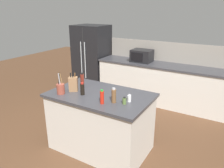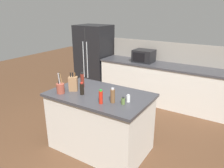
{
  "view_description": "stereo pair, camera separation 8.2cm",
  "coord_description": "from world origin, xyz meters",
  "px_view_note": "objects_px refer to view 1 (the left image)",
  "views": [
    {
      "loc": [
        1.69,
        -2.51,
        2.17
      ],
      "look_at": [
        0.0,
        0.35,
        0.99
      ],
      "focal_mm": 35.0,
      "sensor_mm": 36.0,
      "label": 1
    },
    {
      "loc": [
        1.76,
        -2.46,
        2.17
      ],
      "look_at": [
        0.0,
        0.35,
        0.99
      ],
      "focal_mm": 35.0,
      "sensor_mm": 36.0,
      "label": 2
    }
  ],
  "objects_px": {
    "refrigerator": "(92,57)",
    "vinegar_bottle": "(82,80)",
    "utensil_crock": "(61,88)",
    "hot_sauce_bottle": "(102,97)",
    "salt_shaker": "(129,98)",
    "pepper_grinder": "(114,96)",
    "soy_sauce_bottle": "(82,89)",
    "knife_block": "(73,84)",
    "microwave": "(142,56)",
    "spice_jar_oregano": "(124,101)"
  },
  "relations": [
    {
      "from": "refrigerator",
      "to": "microwave",
      "type": "height_order",
      "value": "refrigerator"
    },
    {
      "from": "knife_block",
      "to": "microwave",
      "type": "bearing_deg",
      "value": 55.31
    },
    {
      "from": "vinegar_bottle",
      "to": "spice_jar_oregano",
      "type": "bearing_deg",
      "value": -14.82
    },
    {
      "from": "salt_shaker",
      "to": "pepper_grinder",
      "type": "bearing_deg",
      "value": -141.71
    },
    {
      "from": "refrigerator",
      "to": "pepper_grinder",
      "type": "xyz_separation_m",
      "value": [
        2.1,
        -2.41,
        0.18
      ]
    },
    {
      "from": "knife_block",
      "to": "utensil_crock",
      "type": "xyz_separation_m",
      "value": [
        -0.09,
        -0.18,
        -0.03
      ]
    },
    {
      "from": "pepper_grinder",
      "to": "hot_sauce_bottle",
      "type": "height_order",
      "value": "pepper_grinder"
    },
    {
      "from": "refrigerator",
      "to": "salt_shaker",
      "type": "xyz_separation_m",
      "value": [
        2.27,
        -2.28,
        0.13
      ]
    },
    {
      "from": "hot_sauce_bottle",
      "to": "knife_block",
      "type": "bearing_deg",
      "value": 164.91
    },
    {
      "from": "refrigerator",
      "to": "spice_jar_oregano",
      "type": "bearing_deg",
      "value": -46.72
    },
    {
      "from": "knife_block",
      "to": "utensil_crock",
      "type": "bearing_deg",
      "value": -146.94
    },
    {
      "from": "utensil_crock",
      "to": "pepper_grinder",
      "type": "height_order",
      "value": "utensil_crock"
    },
    {
      "from": "refrigerator",
      "to": "vinegar_bottle",
      "type": "bearing_deg",
      "value": -57.68
    },
    {
      "from": "spice_jar_oregano",
      "to": "soy_sauce_bottle",
      "type": "bearing_deg",
      "value": -178.08
    },
    {
      "from": "knife_block",
      "to": "hot_sauce_bottle",
      "type": "height_order",
      "value": "knife_block"
    },
    {
      "from": "spice_jar_oregano",
      "to": "vinegar_bottle",
      "type": "relative_size",
      "value": 0.42
    },
    {
      "from": "knife_block",
      "to": "vinegar_bottle",
      "type": "height_order",
      "value": "knife_block"
    },
    {
      "from": "microwave",
      "to": "salt_shaker",
      "type": "distance_m",
      "value": 2.36
    },
    {
      "from": "spice_jar_oregano",
      "to": "knife_block",
      "type": "bearing_deg",
      "value": 178.08
    },
    {
      "from": "soy_sauce_bottle",
      "to": "hot_sauce_bottle",
      "type": "height_order",
      "value": "hot_sauce_bottle"
    },
    {
      "from": "utensil_crock",
      "to": "pepper_grinder",
      "type": "bearing_deg",
      "value": 8.47
    },
    {
      "from": "spice_jar_oregano",
      "to": "hot_sauce_bottle",
      "type": "xyz_separation_m",
      "value": [
        -0.26,
        -0.14,
        0.05
      ]
    },
    {
      "from": "spice_jar_oregano",
      "to": "pepper_grinder",
      "type": "bearing_deg",
      "value": -168.77
    },
    {
      "from": "soy_sauce_bottle",
      "to": "hot_sauce_bottle",
      "type": "xyz_separation_m",
      "value": [
        0.42,
        -0.12,
        0.0
      ]
    },
    {
      "from": "soy_sauce_bottle",
      "to": "spice_jar_oregano",
      "type": "bearing_deg",
      "value": 1.92
    },
    {
      "from": "soy_sauce_bottle",
      "to": "hot_sauce_bottle",
      "type": "bearing_deg",
      "value": -15.74
    },
    {
      "from": "pepper_grinder",
      "to": "microwave",
      "type": "bearing_deg",
      "value": 104.47
    },
    {
      "from": "pepper_grinder",
      "to": "hot_sauce_bottle",
      "type": "bearing_deg",
      "value": -135.94
    },
    {
      "from": "microwave",
      "to": "salt_shaker",
      "type": "bearing_deg",
      "value": -70.77
    },
    {
      "from": "spice_jar_oregano",
      "to": "utensil_crock",
      "type": "bearing_deg",
      "value": -171.12
    },
    {
      "from": "utensil_crock",
      "to": "spice_jar_oregano",
      "type": "xyz_separation_m",
      "value": [
        0.99,
        0.15,
        -0.04
      ]
    },
    {
      "from": "salt_shaker",
      "to": "knife_block",
      "type": "bearing_deg",
      "value": -175.44
    },
    {
      "from": "refrigerator",
      "to": "utensil_crock",
      "type": "distance_m",
      "value": 2.84
    },
    {
      "from": "hot_sauce_bottle",
      "to": "vinegar_bottle",
      "type": "bearing_deg",
      "value": 148.89
    },
    {
      "from": "utensil_crock",
      "to": "hot_sauce_bottle",
      "type": "bearing_deg",
      "value": 1.02
    },
    {
      "from": "utensil_crock",
      "to": "hot_sauce_bottle",
      "type": "distance_m",
      "value": 0.73
    },
    {
      "from": "knife_block",
      "to": "spice_jar_oregano",
      "type": "relative_size",
      "value": 2.87
    },
    {
      "from": "refrigerator",
      "to": "hot_sauce_bottle",
      "type": "relative_size",
      "value": 8.69
    },
    {
      "from": "refrigerator",
      "to": "utensil_crock",
      "type": "xyz_separation_m",
      "value": [
        1.26,
        -2.54,
        0.16
      ]
    },
    {
      "from": "refrigerator",
      "to": "microwave",
      "type": "distance_m",
      "value": 1.51
    },
    {
      "from": "pepper_grinder",
      "to": "soy_sauce_bottle",
      "type": "bearing_deg",
      "value": 179.35
    },
    {
      "from": "pepper_grinder",
      "to": "utensil_crock",
      "type": "bearing_deg",
      "value": -171.53
    },
    {
      "from": "knife_block",
      "to": "vinegar_bottle",
      "type": "relative_size",
      "value": 1.2
    },
    {
      "from": "hot_sauce_bottle",
      "to": "spice_jar_oregano",
      "type": "bearing_deg",
      "value": 28.32
    },
    {
      "from": "microwave",
      "to": "salt_shaker",
      "type": "relative_size",
      "value": 4.39
    },
    {
      "from": "soy_sauce_bottle",
      "to": "vinegar_bottle",
      "type": "relative_size",
      "value": 0.78
    },
    {
      "from": "refrigerator",
      "to": "knife_block",
      "type": "distance_m",
      "value": 2.72
    },
    {
      "from": "vinegar_bottle",
      "to": "salt_shaker",
      "type": "relative_size",
      "value": 2.27
    },
    {
      "from": "vinegar_bottle",
      "to": "soy_sauce_bottle",
      "type": "bearing_deg",
      "value": -51.89
    },
    {
      "from": "knife_block",
      "to": "pepper_grinder",
      "type": "height_order",
      "value": "knife_block"
    }
  ]
}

